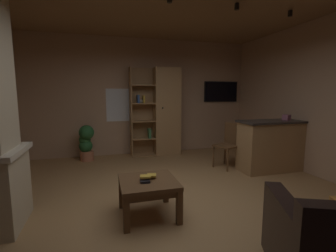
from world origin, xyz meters
name	(u,v)px	position (x,y,z in m)	size (l,w,h in m)	color
floor	(176,206)	(0.00, 0.00, -0.01)	(5.71, 6.08, 0.02)	#A37A4C
wall_back	(139,97)	(0.00, 3.07, 1.43)	(5.83, 0.06, 2.86)	tan
window_pane_back	(118,105)	(-0.54, 3.04, 1.24)	(0.55, 0.01, 0.80)	white
bookshelf_cabinet	(164,112)	(0.56, 2.80, 1.06)	(1.22, 0.41, 2.15)	#A87F51
kitchen_bar_counter	(276,145)	(2.40, 0.95, 0.50)	(1.55, 0.59, 1.00)	#A87F51
tissue_box	(286,117)	(2.58, 0.92, 1.06)	(0.12, 0.12, 0.11)	#995972
coffee_table	(148,187)	(-0.42, -0.17, 0.38)	(0.70, 0.69, 0.46)	brown
table_book_0	(145,181)	(-0.47, -0.24, 0.48)	(0.12, 0.09, 0.03)	black
table_book_1	(152,175)	(-0.36, -0.12, 0.50)	(0.11, 0.10, 0.02)	gold
table_book_2	(145,176)	(-0.46, -0.20, 0.52)	(0.13, 0.10, 0.02)	gold
dining_chair	(229,142)	(1.59, 1.36, 0.53)	(0.55, 0.55, 0.92)	brown
potted_floor_plant	(86,142)	(-1.29, 2.67, 0.44)	(0.35, 0.38, 0.82)	#B77051
wall_mounted_tv	(221,92)	(2.24, 3.01, 1.57)	(0.97, 0.06, 0.55)	black
track_light_spot_3	(237,7)	(1.03, 0.33, 2.79)	(0.07, 0.07, 0.09)	black
track_light_spot_4	(290,13)	(2.02, 0.37, 2.79)	(0.07, 0.07, 0.09)	black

